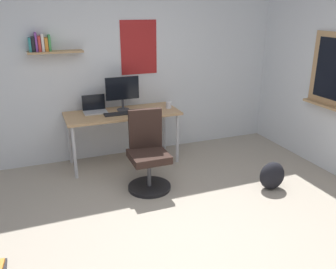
{
  "coord_description": "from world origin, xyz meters",
  "views": [
    {
      "loc": [
        -1.19,
        -2.5,
        2.1
      ],
      "look_at": [
        0.07,
        0.72,
        0.85
      ],
      "focal_mm": 38.1,
      "sensor_mm": 36.0,
      "label": 1
    }
  ],
  "objects_px": {
    "desk": "(123,117)",
    "computer_mouse": "(138,111)",
    "keyboard": "(118,114)",
    "monitor_primary": "(122,91)",
    "backpack": "(272,176)",
    "office_chair": "(148,156)",
    "coffee_mug": "(169,105)",
    "laptop": "(95,108)"
  },
  "relations": [
    {
      "from": "coffee_mug",
      "to": "backpack",
      "type": "height_order",
      "value": "coffee_mug"
    },
    {
      "from": "computer_mouse",
      "to": "coffee_mug",
      "type": "distance_m",
      "value": 0.46
    },
    {
      "from": "computer_mouse",
      "to": "backpack",
      "type": "distance_m",
      "value": 1.92
    },
    {
      "from": "desk",
      "to": "office_chair",
      "type": "distance_m",
      "value": 0.85
    },
    {
      "from": "monitor_primary",
      "to": "keyboard",
      "type": "bearing_deg",
      "value": -122.23
    },
    {
      "from": "office_chair",
      "to": "monitor_primary",
      "type": "height_order",
      "value": "monitor_primary"
    },
    {
      "from": "coffee_mug",
      "to": "backpack",
      "type": "distance_m",
      "value": 1.71
    },
    {
      "from": "laptop",
      "to": "keyboard",
      "type": "bearing_deg",
      "value": -40.69
    },
    {
      "from": "keyboard",
      "to": "backpack",
      "type": "relative_size",
      "value": 1.08
    },
    {
      "from": "computer_mouse",
      "to": "office_chair",
      "type": "bearing_deg",
      "value": -98.83
    },
    {
      "from": "keyboard",
      "to": "coffee_mug",
      "type": "distance_m",
      "value": 0.74
    },
    {
      "from": "monitor_primary",
      "to": "coffee_mug",
      "type": "relative_size",
      "value": 5.04
    },
    {
      "from": "laptop",
      "to": "monitor_primary",
      "type": "bearing_deg",
      "value": -7.19
    },
    {
      "from": "keyboard",
      "to": "monitor_primary",
      "type": "bearing_deg",
      "value": 57.77
    },
    {
      "from": "keyboard",
      "to": "coffee_mug",
      "type": "height_order",
      "value": "coffee_mug"
    },
    {
      "from": "office_chair",
      "to": "laptop",
      "type": "distance_m",
      "value": 1.12
    },
    {
      "from": "keyboard",
      "to": "computer_mouse",
      "type": "relative_size",
      "value": 3.56
    },
    {
      "from": "keyboard",
      "to": "backpack",
      "type": "xyz_separation_m",
      "value": [
        1.54,
        -1.33,
        -0.58
      ]
    },
    {
      "from": "laptop",
      "to": "backpack",
      "type": "xyz_separation_m",
      "value": [
        1.81,
        -1.56,
        -0.62
      ]
    },
    {
      "from": "monitor_primary",
      "to": "computer_mouse",
      "type": "xyz_separation_m",
      "value": [
        0.17,
        -0.18,
        -0.25
      ]
    },
    {
      "from": "desk",
      "to": "backpack",
      "type": "distance_m",
      "value": 2.09
    },
    {
      "from": "desk",
      "to": "computer_mouse",
      "type": "bearing_deg",
      "value": -21.29
    },
    {
      "from": "desk",
      "to": "keyboard",
      "type": "bearing_deg",
      "value": -133.93
    },
    {
      "from": "office_chair",
      "to": "computer_mouse",
      "type": "distance_m",
      "value": 0.81
    },
    {
      "from": "computer_mouse",
      "to": "backpack",
      "type": "height_order",
      "value": "computer_mouse"
    },
    {
      "from": "monitor_primary",
      "to": "coffee_mug",
      "type": "bearing_deg",
      "value": -11.89
    },
    {
      "from": "desk",
      "to": "office_chair",
      "type": "relative_size",
      "value": 1.61
    },
    {
      "from": "laptop",
      "to": "monitor_primary",
      "type": "relative_size",
      "value": 0.67
    },
    {
      "from": "laptop",
      "to": "coffee_mug",
      "type": "relative_size",
      "value": 3.37
    },
    {
      "from": "monitor_primary",
      "to": "coffee_mug",
      "type": "xyz_separation_m",
      "value": [
        0.63,
        -0.13,
        -0.22
      ]
    },
    {
      "from": "computer_mouse",
      "to": "desk",
      "type": "bearing_deg",
      "value": 158.71
    },
    {
      "from": "monitor_primary",
      "to": "backpack",
      "type": "xyz_separation_m",
      "value": [
        1.43,
        -1.51,
        -0.84
      ]
    },
    {
      "from": "computer_mouse",
      "to": "monitor_primary",
      "type": "bearing_deg",
      "value": 132.29
    },
    {
      "from": "desk",
      "to": "computer_mouse",
      "type": "xyz_separation_m",
      "value": [
        0.2,
        -0.08,
        0.09
      ]
    },
    {
      "from": "monitor_primary",
      "to": "backpack",
      "type": "distance_m",
      "value": 2.24
    },
    {
      "from": "laptop",
      "to": "backpack",
      "type": "height_order",
      "value": "laptop"
    },
    {
      "from": "office_chair",
      "to": "computer_mouse",
      "type": "xyz_separation_m",
      "value": [
        0.11,
        0.73,
        0.35
      ]
    },
    {
      "from": "office_chair",
      "to": "backpack",
      "type": "relative_size",
      "value": 2.76
    },
    {
      "from": "office_chair",
      "to": "keyboard",
      "type": "height_order",
      "value": "office_chair"
    },
    {
      "from": "backpack",
      "to": "keyboard",
      "type": "bearing_deg",
      "value": 139.27
    },
    {
      "from": "office_chair",
      "to": "monitor_primary",
      "type": "relative_size",
      "value": 2.05
    },
    {
      "from": "monitor_primary",
      "to": "backpack",
      "type": "height_order",
      "value": "monitor_primary"
    }
  ]
}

